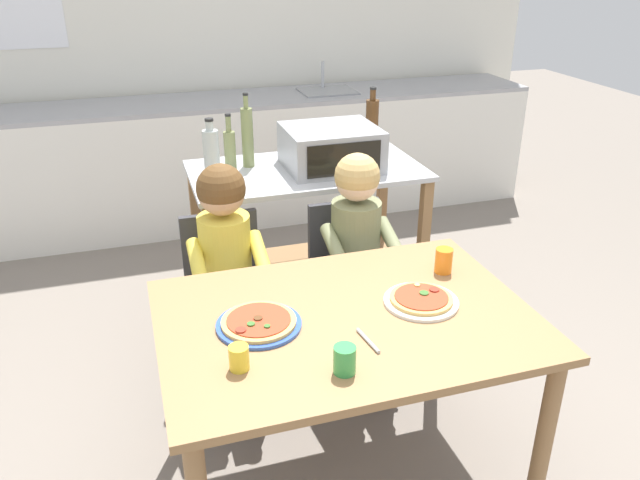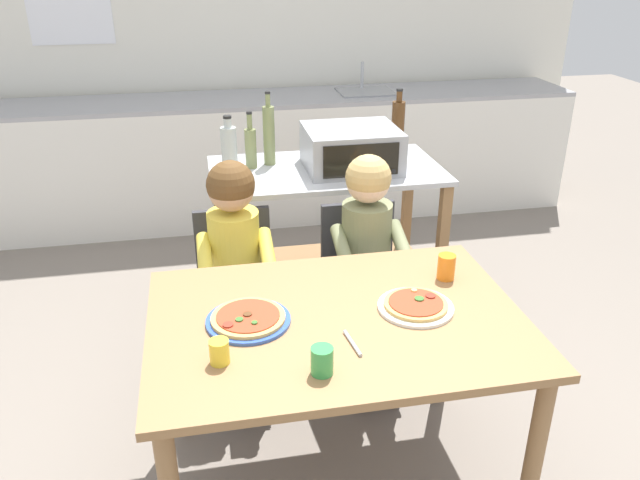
{
  "view_description": "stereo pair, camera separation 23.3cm",
  "coord_description": "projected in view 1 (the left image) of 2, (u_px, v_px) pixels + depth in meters",
  "views": [
    {
      "loc": [
        -0.63,
        -1.72,
        1.89
      ],
      "look_at": [
        0.0,
        0.3,
        0.9
      ],
      "focal_mm": 35.37,
      "sensor_mm": 36.0,
      "label": 1
    },
    {
      "loc": [
        -0.41,
        -1.77,
        1.89
      ],
      "look_at": [
        0.0,
        0.3,
        0.9
      ],
      "focal_mm": 35.37,
      "sensor_mm": 36.0,
      "label": 2
    }
  ],
  "objects": [
    {
      "name": "drinking_cup_yellow",
      "position": [
        239.0,
        358.0,
        1.86
      ],
      "size": [
        0.06,
        0.06,
        0.08
      ],
      "primitive_type": "cylinder",
      "color": "yellow",
      "rests_on": "dining_table"
    },
    {
      "name": "serving_spoon",
      "position": [
        368.0,
        341.0,
        2.0
      ],
      "size": [
        0.03,
        0.14,
        0.01
      ],
      "primitive_type": "cylinder",
      "rotation": [
        0.0,
        1.57,
        1.7
      ],
      "color": "#B7BABF",
      "rests_on": "dining_table"
    },
    {
      "name": "bottle_slim_sauce",
      "position": [
        230.0,
        149.0,
        3.08
      ],
      "size": [
        0.06,
        0.06,
        0.28
      ],
      "color": "olive",
      "rests_on": "kitchen_island_cart"
    },
    {
      "name": "kitchen_island_cart",
      "position": [
        307.0,
        220.0,
        3.27
      ],
      "size": [
        1.16,
        0.63,
        0.87
      ],
      "color": "#B7BABF",
      "rests_on": "ground"
    },
    {
      "name": "pizza_plate_blue_rimmed",
      "position": [
        259.0,
        323.0,
        2.08
      ],
      "size": [
        0.28,
        0.28,
        0.03
      ],
      "color": "#3356B7",
      "rests_on": "dining_table"
    },
    {
      "name": "dining_chair_left",
      "position": [
        226.0,
        291.0,
        2.83
      ],
      "size": [
        0.36,
        0.36,
        0.81
      ],
      "color": "#333338",
      "rests_on": "ground"
    },
    {
      "name": "bottle_tall_green_wine",
      "position": [
        247.0,
        136.0,
        3.12
      ],
      "size": [
        0.06,
        0.06,
        0.37
      ],
      "color": "olive",
      "rests_on": "kitchen_island_cart"
    },
    {
      "name": "child_in_yellow_shirt",
      "position": [
        228.0,
        258.0,
        2.63
      ],
      "size": [
        0.32,
        0.42,
        1.08
      ],
      "color": "#424C6B",
      "rests_on": "ground"
    },
    {
      "name": "bottle_dark_olive_oil",
      "position": [
        372.0,
        122.0,
        3.43
      ],
      "size": [
        0.07,
        0.07,
        0.33
      ],
      "color": "#4C2D14",
      "rests_on": "kitchen_island_cart"
    },
    {
      "name": "back_wall_tiled",
      "position": [
        203.0,
        26.0,
        4.58
      ],
      "size": [
        5.19,
        0.13,
        2.7
      ],
      "color": "white",
      "rests_on": "ground"
    },
    {
      "name": "toaster_oven",
      "position": [
        331.0,
        148.0,
        3.12
      ],
      "size": [
        0.45,
        0.4,
        0.2
      ],
      "color": "#999BA0",
      "rests_on": "kitchen_island_cart"
    },
    {
      "name": "drinking_cup_orange",
      "position": [
        444.0,
        261.0,
        2.41
      ],
      "size": [
        0.07,
        0.07,
        0.1
      ],
      "primitive_type": "cylinder",
      "color": "orange",
      "rests_on": "dining_table"
    },
    {
      "name": "child_in_olive_shirt",
      "position": [
        360.0,
        245.0,
        2.76
      ],
      "size": [
        0.32,
        0.42,
        1.08
      ],
      "color": "#424C6B",
      "rests_on": "ground"
    },
    {
      "name": "dining_table",
      "position": [
        346.0,
        341.0,
        2.19
      ],
      "size": [
        1.27,
        0.9,
        0.75
      ],
      "color": "olive",
      "rests_on": "ground"
    },
    {
      "name": "drinking_cup_green",
      "position": [
        345.0,
        360.0,
        1.84
      ],
      "size": [
        0.07,
        0.07,
        0.09
      ],
      "primitive_type": "cylinder",
      "color": "green",
      "rests_on": "dining_table"
    },
    {
      "name": "bottle_clear_vinegar",
      "position": [
        212.0,
        157.0,
        2.87
      ],
      "size": [
        0.07,
        0.07,
        0.32
      ],
      "color": "#ADB7B2",
      "rests_on": "kitchen_island_cart"
    },
    {
      "name": "ground_plane",
      "position": [
        270.0,
        317.0,
        3.52
      ],
      "size": [
        12.28,
        12.28,
        0.0
      ],
      "primitive_type": "plane",
      "color": "slate"
    },
    {
      "name": "kitchen_counter",
      "position": [
        221.0,
        161.0,
        4.62
      ],
      "size": [
        4.68,
        0.6,
        1.1
      ],
      "color": "silver",
      "rests_on": "ground"
    },
    {
      "name": "dining_chair_right",
      "position": [
        350.0,
        276.0,
        2.95
      ],
      "size": [
        0.36,
        0.36,
        0.81
      ],
      "color": "#333338",
      "rests_on": "ground"
    },
    {
      "name": "pizza_plate_white",
      "position": [
        421.0,
        300.0,
        2.21
      ],
      "size": [
        0.26,
        0.26,
        0.03
      ],
      "color": "white",
      "rests_on": "dining_table"
    }
  ]
}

